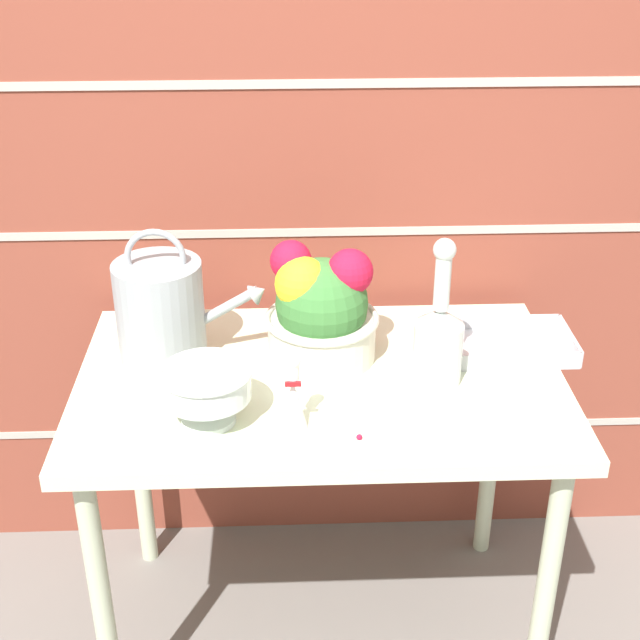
{
  "coord_description": "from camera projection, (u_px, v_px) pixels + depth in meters",
  "views": [
    {
      "loc": [
        -0.07,
        -1.64,
        1.74
      ],
      "look_at": [
        0.0,
        0.03,
        0.86
      ],
      "focal_mm": 50.0,
      "sensor_mm": 36.0,
      "label": 1
    }
  ],
  "objects": [
    {
      "name": "fallen_petal",
      "position": [
        359.0,
        437.0,
        1.72
      ],
      "size": [
        0.01,
        0.01,
        0.01
      ],
      "color": "red",
      "rests_on": "patio_table"
    },
    {
      "name": "ground_plane",
      "position": [
        321.0,
        624.0,
        2.27
      ],
      "size": [
        12.0,
        12.0,
        0.0
      ],
      "primitive_type": "plane",
      "color": "slate"
    },
    {
      "name": "patio_table",
      "position": [
        321.0,
        409.0,
        1.96
      ],
      "size": [
        1.05,
        0.66,
        0.74
      ],
      "color": "beige",
      "rests_on": "ground_plane"
    },
    {
      "name": "brick_wall",
      "position": [
        313.0,
        156.0,
        2.13
      ],
      "size": [
        3.6,
        0.08,
        2.2
      ],
      "color": "brown",
      "rests_on": "ground_plane"
    },
    {
      "name": "watering_can",
      "position": [
        162.0,
        310.0,
        1.94
      ],
      "size": [
        0.34,
        0.19,
        0.31
      ],
      "color": "#93999E",
      "rests_on": "patio_table"
    },
    {
      "name": "figurine_vase",
      "position": [
        293.0,
        399.0,
        1.72
      ],
      "size": [
        0.06,
        0.06,
        0.17
      ],
      "color": "white",
      "rests_on": "patio_table"
    },
    {
      "name": "wire_tray",
      "position": [
        501.0,
        345.0,
        2.02
      ],
      "size": [
        0.32,
        0.19,
        0.04
      ],
      "color": "#B7B7BC",
      "rests_on": "patio_table"
    },
    {
      "name": "flower_planter",
      "position": [
        320.0,
        309.0,
        1.94
      ],
      "size": [
        0.25,
        0.25,
        0.27
      ],
      "color": "beige",
      "rests_on": "patio_table"
    },
    {
      "name": "glass_decanter",
      "position": [
        439.0,
        337.0,
        1.86
      ],
      "size": [
        0.1,
        0.1,
        0.33
      ],
      "color": "silver",
      "rests_on": "patio_table"
    },
    {
      "name": "crystal_pedestal_bowl",
      "position": [
        206.0,
        386.0,
        1.73
      ],
      "size": [
        0.18,
        0.18,
        0.12
      ],
      "color": "silver",
      "rests_on": "patio_table"
    }
  ]
}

